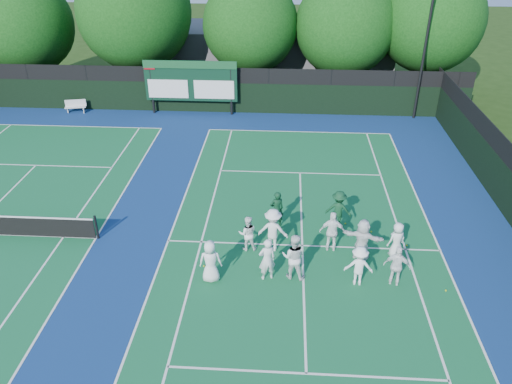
{
  "coord_description": "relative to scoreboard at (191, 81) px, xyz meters",
  "views": [
    {
      "loc": [
        -0.84,
        -15.53,
        11.84
      ],
      "look_at": [
        -2.0,
        3.0,
        1.3
      ],
      "focal_mm": 35.0,
      "sensor_mm": 36.0,
      "label": 1
    }
  ],
  "objects": [
    {
      "name": "coach_left",
      "position": [
        5.92,
        -13.2,
        -1.35
      ],
      "size": [
        0.71,
        0.6,
        1.67
      ],
      "primitive_type": "imported",
      "rotation": [
        0.0,
        0.0,
        3.52
      ],
      "color": "#0E331D",
      "rests_on": "ground"
    },
    {
      "name": "player_front_1",
      "position": [
        5.67,
        -16.7,
        -1.33
      ],
      "size": [
        0.73,
        0.6,
        1.73
      ],
      "primitive_type": "imported",
      "rotation": [
        0.0,
        0.0,
        3.47
      ],
      "color": "white",
      "rests_on": "ground"
    },
    {
      "name": "scoreboard",
      "position": [
        0.0,
        0.0,
        0.0
      ],
      "size": [
        6.0,
        0.21,
        3.55
      ],
      "color": "black",
      "rests_on": "ground"
    },
    {
      "name": "player_front_3",
      "position": [
        8.95,
        -16.78,
        -1.4
      ],
      "size": [
        1.06,
        0.66,
        1.58
      ],
      "primitive_type": "imported",
      "rotation": [
        0.0,
        0.0,
        3.07
      ],
      "color": "white",
      "rests_on": "ground"
    },
    {
      "name": "player_back_4",
      "position": [
        10.61,
        -15.0,
        -1.45
      ],
      "size": [
        0.86,
        0.73,
        1.49
      ],
      "primitive_type": "imported",
      "rotation": [
        0.0,
        0.0,
        3.56
      ],
      "color": "white",
      "rests_on": "ground"
    },
    {
      "name": "court_apron",
      "position": [
        1.01,
        -14.59,
        -2.19
      ],
      "size": [
        34.0,
        32.0,
        0.01
      ],
      "primitive_type": "cube",
      "color": "navy",
      "rests_on": "ground"
    },
    {
      "name": "player_front_2",
      "position": [
        6.63,
        -16.55,
        -1.27
      ],
      "size": [
        0.99,
        0.83,
        1.84
      ],
      "primitive_type": "imported",
      "rotation": [
        0.0,
        0.0,
        2.98
      ],
      "color": "white",
      "rests_on": "ground"
    },
    {
      "name": "tennis_ball_4",
      "position": [
        8.9,
        -12.88,
        -2.16
      ],
      "size": [
        0.07,
        0.07,
        0.07
      ],
      "primitive_type": "sphere",
      "color": "#B1C717",
      "rests_on": "ground"
    },
    {
      "name": "back_fence",
      "position": [
        1.01,
        0.41,
        -0.83
      ],
      "size": [
        34.0,
        0.08,
        3.0
      ],
      "color": "black",
      "rests_on": "ground"
    },
    {
      "name": "player_front_0",
      "position": [
        3.64,
        -16.92,
        -1.35
      ],
      "size": [
        0.87,
        0.6,
        1.69
      ],
      "primitive_type": "imported",
      "rotation": [
        0.0,
        0.0,
        3.22
      ],
      "color": "white",
      "rests_on": "ground"
    },
    {
      "name": "player_back_3",
      "position": [
        9.25,
        -15.22,
        -1.33
      ],
      "size": [
        1.68,
        0.98,
        1.72
      ],
      "primitive_type": "imported",
      "rotation": [
        0.0,
        0.0,
        2.83
      ],
      "color": "white",
      "rests_on": "ground"
    },
    {
      "name": "clubhouse",
      "position": [
        5.01,
        8.41,
        -0.19
      ],
      "size": [
        18.0,
        6.0,
        4.0
      ],
      "primitive_type": "cube",
      "color": "#555459",
      "rests_on": "ground"
    },
    {
      "name": "player_back_1",
      "position": [
        5.82,
        -14.88,
        -1.27
      ],
      "size": [
        1.26,
        0.83,
        1.83
      ],
      "primitive_type": "imported",
      "rotation": [
        0.0,
        0.0,
        3.01
      ],
      "color": "white",
      "rests_on": "ground"
    },
    {
      "name": "tennis_ball_0",
      "position": [
        3.25,
        -16.18,
        -2.16
      ],
      "size": [
        0.07,
        0.07,
        0.07
      ],
      "primitive_type": "sphere",
      "color": "#B1C717",
      "rests_on": "ground"
    },
    {
      "name": "player_front_4",
      "position": [
        10.3,
        -16.73,
        -1.38
      ],
      "size": [
        1.02,
        0.62,
        1.62
      ],
      "primitive_type": "imported",
      "rotation": [
        0.0,
        0.0,
        2.89
      ],
      "color": "white",
      "rests_on": "ground"
    },
    {
      "name": "player_back_2",
      "position": [
        8.15,
        -14.77,
        -1.33
      ],
      "size": [
        1.04,
        0.48,
        1.73
      ],
      "primitive_type": "imported",
      "rotation": [
        0.0,
        0.0,
        3.08
      ],
      "color": "white",
      "rests_on": "ground"
    },
    {
      "name": "near_court",
      "position": [
        7.01,
        -14.59,
        -2.18
      ],
      "size": [
        11.05,
        23.85,
        0.01
      ],
      "color": "#125930",
      "rests_on": "ground"
    },
    {
      "name": "bench",
      "position": [
        -7.82,
        -0.22,
        -1.73
      ],
      "size": [
        1.4,
        0.67,
        0.86
      ],
      "color": "silver",
      "rests_on": "ground"
    },
    {
      "name": "tree_b",
      "position": [
        -4.19,
        3.99,
        3.33
      ],
      "size": [
        7.81,
        7.81,
        9.63
      ],
      "color": "black",
      "rests_on": "ground"
    },
    {
      "name": "tennis_ball_2",
      "position": [
        12.07,
        -17.03,
        -2.16
      ],
      "size": [
        0.07,
        0.07,
        0.07
      ],
      "primitive_type": "sphere",
      "color": "#B1C717",
      "rests_on": "ground"
    },
    {
      "name": "tree_c",
      "position": [
        3.74,
        3.99,
        2.63
      ],
      "size": [
        6.5,
        6.5,
        8.24
      ],
      "color": "black",
      "rests_on": "ground"
    },
    {
      "name": "ground",
      "position": [
        7.01,
        -15.59,
        -2.19
      ],
      "size": [
        120.0,
        120.0,
        0.0
      ],
      "primitive_type": "plane",
      "color": "#1C340E",
      "rests_on": "ground"
    },
    {
      "name": "light_pole_right",
      "position": [
        14.51,
        0.11,
        4.11
      ],
      "size": [
        1.2,
        0.3,
        10.12
      ],
      "color": "black",
      "rests_on": "ground"
    },
    {
      "name": "tennis_ball_5",
      "position": [
        11.22,
        -14.34,
        -2.16
      ],
      "size": [
        0.07,
        0.07,
        0.07
      ],
      "primitive_type": "sphere",
      "color": "#B1C717",
      "rests_on": "ground"
    },
    {
      "name": "tennis_ball_1",
      "position": [
        9.93,
        -13.44,
        -2.16
      ],
      "size": [
        0.07,
        0.07,
        0.07
      ],
      "primitive_type": "sphere",
      "color": "#B1C717",
      "rests_on": "ground"
    },
    {
      "name": "tree_d",
      "position": [
        10.17,
        3.99,
        2.66
      ],
      "size": [
        6.78,
        6.78,
        8.42
      ],
      "color": "black",
      "rests_on": "ground"
    },
    {
      "name": "player_back_0",
      "position": [
        4.83,
        -14.93,
        -1.44
      ],
      "size": [
        0.79,
        0.64,
        1.5
      ],
      "primitive_type": "imported",
      "rotation": [
        0.0,
        0.0,
        3.25
      ],
      "color": "white",
      "rests_on": "ground"
    },
    {
      "name": "tree_a",
      "position": [
        -12.13,
        3.99,
        2.46
      ],
      "size": [
        6.75,
        6.75,
        8.2
      ],
      "color": "black",
      "rests_on": "ground"
    },
    {
      "name": "tree_e",
      "position": [
        15.81,
        3.99,
        3.07
      ],
      "size": [
        6.92,
        6.92,
        8.9
      ],
      "color": "black",
      "rests_on": "ground"
    },
    {
      "name": "coach_right",
      "position": [
        8.53,
        -13.05,
        -1.35
      ],
      "size": [
        1.2,
        0.84,
        1.69
      ],
      "primitive_type": "imported",
      "rotation": [
        0.0,
        0.0,
        2.94
      ],
      "color": "#103B20",
      "rests_on": "ground"
    }
  ]
}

